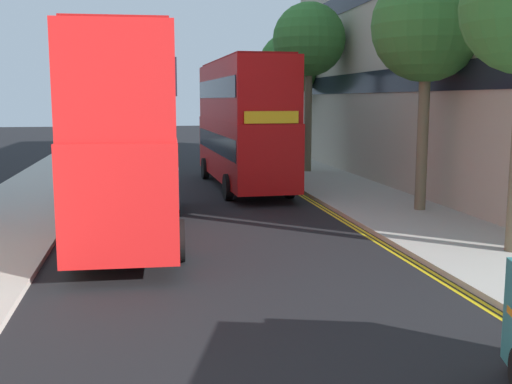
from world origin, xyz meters
TOP-DOWN VIEW (x-y plane):
  - sidewalk_right at (6.50, 16.00)m, footprint 4.00×80.00m
  - kerb_line_outer at (4.40, 14.00)m, footprint 0.10×56.00m
  - kerb_line_inner at (4.24, 14.00)m, footprint 0.10×56.00m
  - double_decker_bus_away at (-2.38, 15.24)m, footprint 3.10×10.89m
  - double_decker_bus_oncoming at (2.30, 24.16)m, footprint 3.07×10.88m
  - pedestrian_far at (4.92, 26.93)m, footprint 0.34×0.22m
  - street_tree_near at (6.51, 28.65)m, footprint 3.78×3.78m
  - street_tree_far at (7.35, 16.79)m, footprint 3.72×3.72m
  - street_tree_distant at (7.06, 35.17)m, footprint 3.86×3.86m
  - townhouse_terrace_right at (13.50, 24.22)m, footprint 10.08×28.00m

SIDE VIEW (x-z plane):
  - kerb_line_outer at x=4.40m, z-range 0.00..0.01m
  - kerb_line_inner at x=4.24m, z-range 0.00..0.01m
  - sidewalk_right at x=6.50m, z-range 0.00..0.14m
  - pedestrian_far at x=4.92m, z-range 0.18..1.80m
  - double_decker_bus_away at x=-2.38m, z-range 0.21..5.85m
  - double_decker_bus_oncoming at x=2.30m, z-range 0.21..5.85m
  - street_tree_distant at x=7.06m, z-range 2.12..10.02m
  - townhouse_terrace_right at x=13.50m, z-range 0.00..12.44m
  - street_tree_far at x=7.35m, z-range 2.26..10.34m
  - street_tree_near at x=6.51m, z-range 2.56..11.31m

